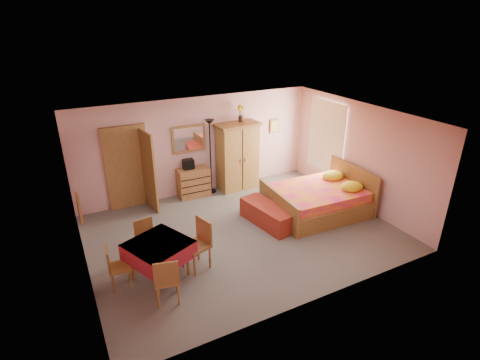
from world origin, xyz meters
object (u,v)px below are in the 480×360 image
wardrobe (238,157)px  chair_north (148,241)px  chair_south (167,278)px  stereo (188,164)px  chair_east (196,246)px  wall_mirror (189,139)px  sunflower_vase (241,113)px  dining_table (160,260)px  chair_west (120,267)px  chest_of_drawers (194,182)px  bed (317,193)px  bench (267,215)px  floor_lamp (210,157)px

wardrobe → chair_north: wardrobe is taller
chair_south → stereo: bearing=78.4°
wardrobe → chair_east: (-2.38, -2.91, -0.44)m
wall_mirror → chair_south: size_ratio=1.01×
sunflower_vase → dining_table: sunflower_vase is taller
stereo → chair_west: (-2.38, -2.91, -0.50)m
chair_south → chair_north: 1.30m
stereo → wardrobe: wardrobe is taller
wall_mirror → chair_west: bearing=-127.9°
dining_table → chest_of_drawers: bearing=58.6°
bed → wall_mirror: bearing=136.5°
stereo → bench: (1.07, -2.24, -0.68)m
chair_east → sunflower_vase: bearing=-55.5°
dining_table → chair_north: 0.64m
bed → dining_table: size_ratio=2.29×
floor_lamp → bed: 2.94m
wardrobe → stereo: bearing=171.6°
bench → wardrobe: bearing=81.5°
bench → chair_south: bearing=-153.5°
sunflower_vase → chair_south: size_ratio=0.50×
stereo → bed: bed is taller
floor_lamp → wardrobe: bearing=-7.0°
floor_lamp → dining_table: size_ratio=2.04×
sunflower_vase → bed: 2.91m
sunflower_vase → floor_lamp: bearing=-179.0°
wall_mirror → wardrobe: 1.45m
wall_mirror → bench: (0.97, -2.40, -1.31)m
chair_south → chair_east: chair_east is taller
floor_lamp → chair_south: size_ratio=2.28×
wardrobe → chair_north: bearing=-147.9°
chest_of_drawers → floor_lamp: size_ratio=0.41×
wardrobe → chair_south: size_ratio=2.09×
stereo → chair_east: size_ratio=0.28×
stereo → bench: 2.57m
stereo → sunflower_vase: (1.53, -0.02, 1.17)m
stereo → sunflower_vase: sunflower_vase is taller
wall_mirror → chair_west: 4.11m
wardrobe → chair_east: 3.78m
sunflower_vase → bed: size_ratio=0.20×
stereo → chair_west: size_ratio=0.34×
chair_north → stereo: bearing=-133.8°
stereo → chair_north: 2.96m
wall_mirror → chair_north: 3.30m
sunflower_vase → dining_table: bearing=-137.4°
chair_south → chair_east: bearing=53.1°
dining_table → chair_north: size_ratio=1.19×
wall_mirror → dining_table: wall_mirror is taller
bed → bench: (-1.36, 0.06, -0.29)m
sunflower_vase → chair_east: bearing=-129.9°
floor_lamp → chair_north: bearing=-135.5°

